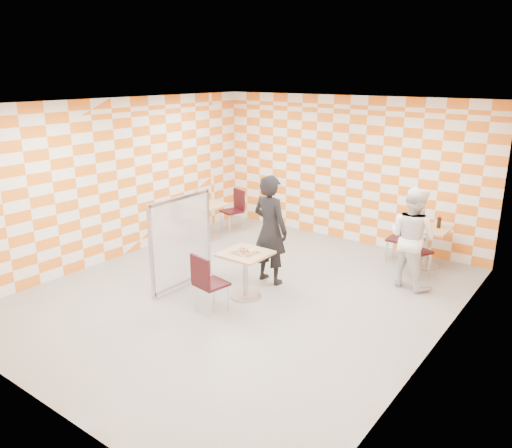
{
  "coord_description": "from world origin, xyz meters",
  "views": [
    {
      "loc": [
        4.58,
        -5.82,
        3.44
      ],
      "look_at": [
        0.1,
        0.2,
        1.15
      ],
      "focal_mm": 35.0,
      "sensor_mm": 36.0,
      "label": 1
    }
  ],
  "objects_px": {
    "man_dark": "(270,230)",
    "soda_bottle": "(439,222)",
    "chair_second_front": "(413,247)",
    "second_table": "(427,240)",
    "empty_table": "(208,215)",
    "partition": "(181,241)",
    "man_white": "(412,238)",
    "chair_second_side": "(405,236)",
    "chair_empty_near": "(181,219)",
    "chair_main_front": "(206,280)",
    "sport_bottle": "(425,221)",
    "main_table": "(245,267)",
    "chair_empty_far": "(235,207)"
  },
  "relations": [
    {
      "from": "man_dark",
      "to": "man_white",
      "type": "height_order",
      "value": "man_dark"
    },
    {
      "from": "man_dark",
      "to": "soda_bottle",
      "type": "xyz_separation_m",
      "value": [
        2.06,
        2.35,
        -0.07
      ]
    },
    {
      "from": "man_white",
      "to": "empty_table",
      "type": "bearing_deg",
      "value": 16.65
    },
    {
      "from": "chair_second_front",
      "to": "man_dark",
      "type": "height_order",
      "value": "man_dark"
    },
    {
      "from": "main_table",
      "to": "sport_bottle",
      "type": "distance_m",
      "value": 3.57
    },
    {
      "from": "chair_second_front",
      "to": "man_dark",
      "type": "relative_size",
      "value": 0.5
    },
    {
      "from": "chair_second_side",
      "to": "man_white",
      "type": "bearing_deg",
      "value": -64.87
    },
    {
      "from": "second_table",
      "to": "chair_second_side",
      "type": "relative_size",
      "value": 0.81
    },
    {
      "from": "sport_bottle",
      "to": "soda_bottle",
      "type": "distance_m",
      "value": 0.25
    },
    {
      "from": "second_table",
      "to": "soda_bottle",
      "type": "bearing_deg",
      "value": 31.99
    },
    {
      "from": "second_table",
      "to": "man_white",
      "type": "xyz_separation_m",
      "value": [
        0.05,
        -1.02,
        0.34
      ]
    },
    {
      "from": "empty_table",
      "to": "sport_bottle",
      "type": "relative_size",
      "value": 3.75
    },
    {
      "from": "second_table",
      "to": "empty_table",
      "type": "distance_m",
      "value": 4.47
    },
    {
      "from": "partition",
      "to": "man_white",
      "type": "height_order",
      "value": "man_white"
    },
    {
      "from": "man_white",
      "to": "sport_bottle",
      "type": "relative_size",
      "value": 8.47
    },
    {
      "from": "main_table",
      "to": "man_white",
      "type": "xyz_separation_m",
      "value": [
        1.92,
        1.98,
        0.34
      ]
    },
    {
      "from": "empty_table",
      "to": "man_white",
      "type": "bearing_deg",
      "value": 1.66
    },
    {
      "from": "man_dark",
      "to": "soda_bottle",
      "type": "relative_size",
      "value": 8.05
    },
    {
      "from": "man_white",
      "to": "second_table",
      "type": "bearing_deg",
      "value": -72.04
    },
    {
      "from": "chair_empty_far",
      "to": "man_dark",
      "type": "bearing_deg",
      "value": -39.8
    },
    {
      "from": "man_dark",
      "to": "soda_bottle",
      "type": "bearing_deg",
      "value": -125.81
    },
    {
      "from": "chair_second_front",
      "to": "partition",
      "type": "height_order",
      "value": "partition"
    },
    {
      "from": "chair_main_front",
      "to": "partition",
      "type": "bearing_deg",
      "value": 153.14
    },
    {
      "from": "empty_table",
      "to": "chair_second_side",
      "type": "distance_m",
      "value": 4.08
    },
    {
      "from": "empty_table",
      "to": "man_white",
      "type": "relative_size",
      "value": 0.44
    },
    {
      "from": "man_dark",
      "to": "chair_empty_near",
      "type": "bearing_deg",
      "value": -4.94
    },
    {
      "from": "empty_table",
      "to": "man_dark",
      "type": "relative_size",
      "value": 0.41
    },
    {
      "from": "man_dark",
      "to": "soda_bottle",
      "type": "height_order",
      "value": "man_dark"
    },
    {
      "from": "chair_second_side",
      "to": "man_dark",
      "type": "distance_m",
      "value": 2.69
    },
    {
      "from": "chair_second_side",
      "to": "main_table",
      "type": "bearing_deg",
      "value": -116.79
    },
    {
      "from": "chair_second_side",
      "to": "man_white",
      "type": "xyz_separation_m",
      "value": [
        0.44,
        -0.94,
        0.3
      ]
    },
    {
      "from": "chair_empty_far",
      "to": "man_dark",
      "type": "height_order",
      "value": "man_dark"
    },
    {
      "from": "second_table",
      "to": "man_dark",
      "type": "relative_size",
      "value": 0.41
    },
    {
      "from": "man_dark",
      "to": "sport_bottle",
      "type": "distance_m",
      "value": 2.96
    },
    {
      "from": "chair_main_front",
      "to": "soda_bottle",
      "type": "bearing_deg",
      "value": 61.53
    },
    {
      "from": "soda_bottle",
      "to": "chair_empty_near",
      "type": "bearing_deg",
      "value": -157.75
    },
    {
      "from": "main_table",
      "to": "chair_main_front",
      "type": "relative_size",
      "value": 0.81
    },
    {
      "from": "second_table",
      "to": "chair_main_front",
      "type": "relative_size",
      "value": 0.81
    },
    {
      "from": "empty_table",
      "to": "chair_second_side",
      "type": "relative_size",
      "value": 0.81
    },
    {
      "from": "chair_main_front",
      "to": "man_white",
      "type": "xyz_separation_m",
      "value": [
        2.02,
        2.78,
        0.3
      ]
    },
    {
      "from": "chair_empty_far",
      "to": "partition",
      "type": "relative_size",
      "value": 0.6
    },
    {
      "from": "partition",
      "to": "sport_bottle",
      "type": "height_order",
      "value": "partition"
    },
    {
      "from": "chair_main_front",
      "to": "partition",
      "type": "relative_size",
      "value": 0.6
    },
    {
      "from": "chair_second_side",
      "to": "man_white",
      "type": "relative_size",
      "value": 0.55
    },
    {
      "from": "man_dark",
      "to": "empty_table",
      "type": "bearing_deg",
      "value": -19.41
    },
    {
      "from": "man_dark",
      "to": "chair_second_front",
      "type": "bearing_deg",
      "value": -133.15
    },
    {
      "from": "chair_empty_near",
      "to": "man_dark",
      "type": "relative_size",
      "value": 0.5
    },
    {
      "from": "sport_bottle",
      "to": "man_dark",
      "type": "bearing_deg",
      "value": -127.74
    },
    {
      "from": "chair_main_front",
      "to": "chair_second_front",
      "type": "bearing_deg",
      "value": 58.96
    },
    {
      "from": "sport_bottle",
      "to": "main_table",
      "type": "bearing_deg",
      "value": -119.75
    }
  ]
}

